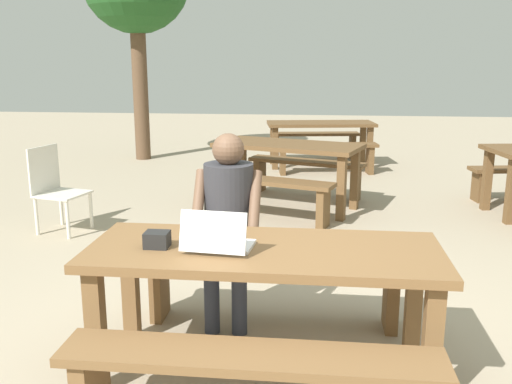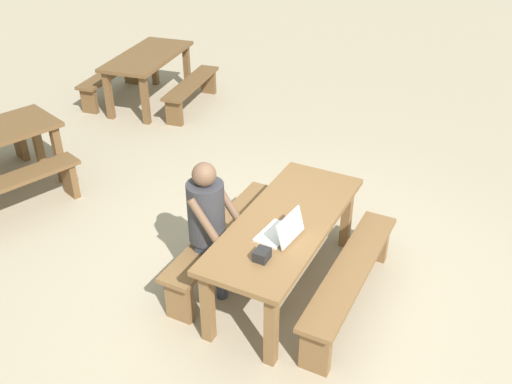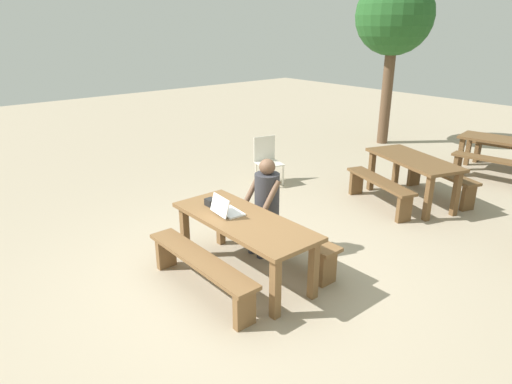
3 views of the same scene
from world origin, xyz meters
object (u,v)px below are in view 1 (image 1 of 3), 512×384
at_px(picnic_table_mid, 321,130).
at_px(laptop, 217,240).
at_px(picnic_table_front, 264,267).
at_px(plastic_chair, 55,188).
at_px(picnic_table_distant, 288,154).
at_px(small_pouch, 157,240).
at_px(person_seated, 228,215).

bearing_deg(picnic_table_mid, laptop, -103.67).
bearing_deg(picnic_table_front, plastic_chair, 133.89).
bearing_deg(picnic_table_mid, picnic_table_distant, -106.73).
distance_m(picnic_table_front, picnic_table_distant, 3.67).
relative_size(small_pouch, picnic_table_mid, 0.07).
relative_size(laptop, small_pouch, 2.91).
distance_m(picnic_table_front, picnic_table_mid, 6.41).
distance_m(person_seated, plastic_chair, 2.84).
distance_m(picnic_table_front, laptop, 0.31).
xyz_separation_m(laptop, person_seated, (-0.05, 0.66, -0.05)).
relative_size(person_seated, picnic_table_distant, 0.70).
xyz_separation_m(picnic_table_front, plastic_chair, (-2.38, 2.48, -0.18)).
height_order(laptop, picnic_table_mid, laptop).
height_order(small_pouch, plastic_chair, plastic_chair).
distance_m(picnic_table_mid, picnic_table_distant, 2.76).
xyz_separation_m(small_pouch, person_seated, (0.29, 0.65, -0.03)).
relative_size(small_pouch, plastic_chair, 0.15).
bearing_deg(small_pouch, plastic_chair, 125.41).
bearing_deg(person_seated, picnic_table_mid, 84.05).
bearing_deg(small_pouch, person_seated, 65.87).
relative_size(picnic_table_front, small_pouch, 14.70).
xyz_separation_m(laptop, plastic_chair, (-2.14, 2.55, -0.35)).
distance_m(small_pouch, person_seated, 0.71).
relative_size(laptop, picnic_table_mid, 0.21).
bearing_deg(picnic_table_front, picnic_table_distant, 91.06).
height_order(laptop, plastic_chair, laptop).
relative_size(picnic_table_front, plastic_chair, 2.20).
height_order(picnic_table_front, plastic_chair, plastic_chair).
bearing_deg(picnic_table_mid, person_seated, -104.68).
bearing_deg(laptop, person_seated, -80.38).
relative_size(picnic_table_front, person_seated, 1.50).
xyz_separation_m(small_pouch, plastic_chair, (-1.80, 2.54, -0.33)).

